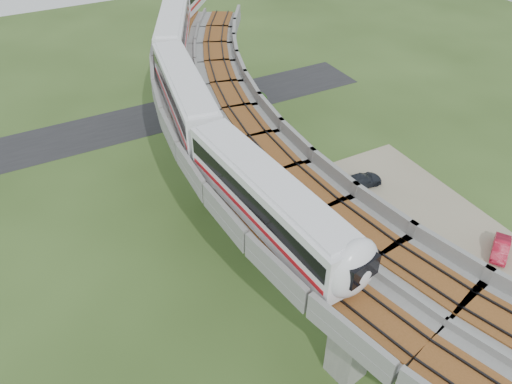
# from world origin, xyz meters

# --- Properties ---
(ground) EXTENTS (160.00, 160.00, 0.00)m
(ground) POSITION_xyz_m (0.00, 0.00, 0.00)
(ground) COLOR #33491D
(ground) RESTS_ON ground
(dirt_lot) EXTENTS (18.00, 26.00, 0.04)m
(dirt_lot) POSITION_xyz_m (14.00, -2.00, 0.02)
(dirt_lot) COLOR gray
(dirt_lot) RESTS_ON ground
(asphalt_road) EXTENTS (60.00, 8.00, 0.03)m
(asphalt_road) POSITION_xyz_m (0.00, 30.00, 0.01)
(asphalt_road) COLOR #232326
(asphalt_road) RESTS_ON ground
(viaduct) EXTENTS (19.58, 73.98, 11.40)m
(viaduct) POSITION_xyz_m (3.84, 0.00, 9.05)
(viaduct) COLOR #99968E
(viaduct) RESTS_ON ground
(metro_train) EXTENTS (21.38, 58.67, 3.64)m
(metro_train) POSITION_xyz_m (2.87, 17.16, 12.31)
(metro_train) COLOR white
(metro_train) RESTS_ON ground
(fence) EXTENTS (3.87, 38.73, 1.50)m
(fence) POSITION_xyz_m (9.75, 0.00, 0.75)
(fence) COLOR #2D382D
(fence) RESTS_ON ground
(tree_0) EXTENTS (2.37, 2.37, 3.43)m
(tree_0) POSITION_xyz_m (12.64, 23.79, 2.42)
(tree_0) COLOR #382314
(tree_0) RESTS_ON ground
(tree_1) EXTENTS (2.25, 2.25, 2.60)m
(tree_1) POSITION_xyz_m (8.50, 16.67, 1.64)
(tree_1) COLOR #382314
(tree_1) RESTS_ON ground
(tree_2) EXTENTS (2.94, 2.94, 3.56)m
(tree_2) POSITION_xyz_m (6.94, 7.10, 2.30)
(tree_2) COLOR #382314
(tree_2) RESTS_ON ground
(tree_3) EXTENTS (2.78, 2.78, 3.77)m
(tree_3) POSITION_xyz_m (6.61, 0.87, 2.58)
(tree_3) COLOR #382314
(tree_3) RESTS_ON ground
(tree_4) EXTENTS (2.89, 2.89, 3.61)m
(tree_4) POSITION_xyz_m (7.10, -8.21, 2.38)
(tree_4) COLOR #382314
(tree_4) RESTS_ON ground
(tree_5) EXTENTS (3.12, 3.12, 4.02)m
(tree_5) POSITION_xyz_m (9.14, -16.25, 2.69)
(tree_5) COLOR #382314
(tree_5) RESTS_ON ground
(car_white) EXTENTS (3.87, 4.00, 1.35)m
(car_white) POSITION_xyz_m (9.70, -10.94, 0.72)
(car_white) COLOR silver
(car_white) RESTS_ON dirt_lot
(car_red) EXTENTS (3.82, 3.15, 1.23)m
(car_red) POSITION_xyz_m (19.68, -7.51, 0.65)
(car_red) COLOR #B61028
(car_red) RESTS_ON dirt_lot
(car_dark) EXTENTS (4.73, 2.05, 1.36)m
(car_dark) POSITION_xyz_m (15.06, 6.13, 0.72)
(car_dark) COLOR black
(car_dark) RESTS_ON dirt_lot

